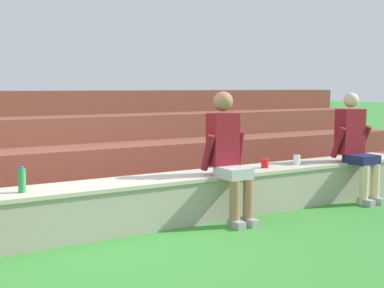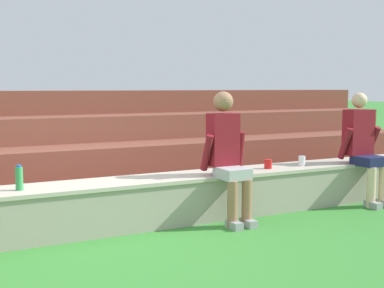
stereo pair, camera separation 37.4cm
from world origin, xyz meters
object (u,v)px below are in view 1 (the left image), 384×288
Objects in this scene: person_left_of_center at (228,153)px; plastic_cup_middle at (265,163)px; person_center at (356,144)px; water_bottle_mid_right at (22,180)px; plastic_cup_left_end at (297,160)px.

person_left_of_center reaches higher than plastic_cup_middle.
person_center is 5.82× the size of water_bottle_mid_right.
water_bottle_mid_right is 2.88m from plastic_cup_middle.
plastic_cup_left_end is at bearing -0.28° from water_bottle_mid_right.
plastic_cup_left_end reaches higher than plastic_cup_middle.
person_left_of_center is at bearing -169.67° from plastic_cup_left_end.
plastic_cup_middle is at bearing 170.05° from person_center.
person_center reaches higher than water_bottle_mid_right.
person_left_of_center is 12.90× the size of plastic_cup_middle.
person_left_of_center reaches higher than person_center.
plastic_cup_middle is (-1.32, 0.23, -0.19)m from person_center.
plastic_cup_middle is at bearing -0.06° from water_bottle_mid_right.
water_bottle_mid_right is at bearing 179.94° from plastic_cup_middle.
plastic_cup_left_end is (0.50, -0.01, 0.01)m from plastic_cup_middle.
person_center is 0.86m from plastic_cup_left_end.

